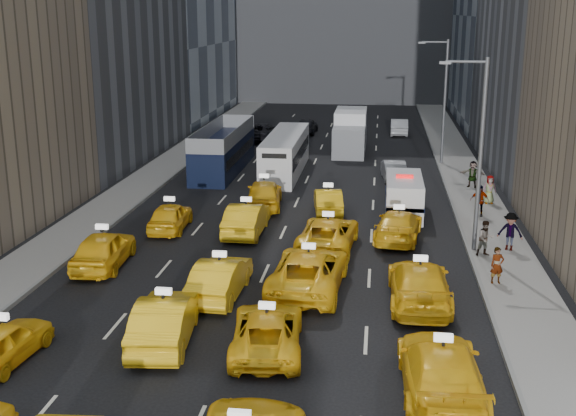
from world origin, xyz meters
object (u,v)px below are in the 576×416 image
Objects in this scene: pedestrian_0 at (497,265)px; double_decker at (223,149)px; city_bus at (285,154)px; nypd_van at (404,196)px; box_truck at (350,132)px.

double_decker is at bearing 114.23° from pedestrian_0.
city_bus is 23.08m from pedestrian_0.
nypd_van is 0.48× the size of double_decker.
pedestrian_0 is (3.49, -10.63, -0.08)m from nypd_van.
city_bus is (-7.89, 9.44, 0.36)m from nypd_van.
nypd_van is at bearing -46.61° from city_bus.
box_truck is at bearing 67.06° from city_bus.
double_decker is (-12.30, 9.63, 0.57)m from nypd_van.
box_truck is at bearing 90.68° from pedestrian_0.
box_truck is (-3.77, 17.71, 0.61)m from nypd_van.
pedestrian_0 is at bearing -81.92° from box_truck.
pedestrian_0 is (7.26, -28.34, -0.68)m from box_truck.
nypd_van is 15.63m from double_decker.
city_bus is at bearing -122.75° from box_truck.
double_decker is at bearing 148.86° from nypd_van.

